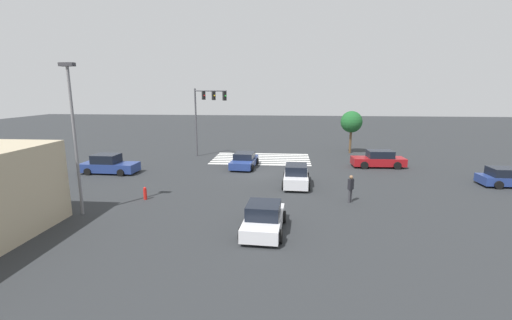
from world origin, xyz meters
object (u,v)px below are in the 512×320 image
object	(u,v)px
car_5	(296,176)
fire_hydrant	(145,193)
car_4	(109,165)
tree_corner_a	(351,122)
car_3	(510,178)
car_1	(379,159)
car_0	(244,161)
street_light_pole_a	(74,127)
traffic_signal_mast	(205,108)
car_2	(264,219)
pedestrian	(351,187)

from	to	relation	value
car_5	fire_hydrant	size ratio (longest dim) A/B	5.19
car_4	tree_corner_a	xyz separation A→B (m)	(-22.78, -11.80, 2.85)
car_4	fire_hydrant	distance (m)	9.24
car_3	fire_hydrant	distance (m)	26.82
car_5	tree_corner_a	xyz separation A→B (m)	(-6.54, -14.33, 2.84)
car_1	car_5	size ratio (longest dim) A/B	1.10
car_0	car_1	world-z (taller)	car_1
car_3	fire_hydrant	bearing A→B (deg)	-167.65
car_4	street_light_pole_a	xyz separation A→B (m)	(-3.60, 9.86, 4.38)
traffic_signal_mast	car_2	size ratio (longest dim) A/B	1.71
car_0	car_2	size ratio (longest dim) A/B	1.09
car_5	fire_hydrant	bearing A→B (deg)	115.22
car_4	traffic_signal_mast	bearing A→B (deg)	47.26
car_0	car_4	size ratio (longest dim) A/B	0.95
pedestrian	car_1	bearing A→B (deg)	-64.86
car_4	street_light_pole_a	bearing A→B (deg)	-67.98
car_3	car_5	world-z (taller)	car_5
pedestrian	fire_hydrant	world-z (taller)	pedestrian
car_5	car_3	bearing A→B (deg)	-83.68
pedestrian	car_2	bearing A→B (deg)	91.98
pedestrian	street_light_pole_a	distance (m)	16.94
traffic_signal_mast	street_light_pole_a	world-z (taller)	street_light_pole_a
fire_hydrant	car_0	bearing A→B (deg)	-117.76
car_3	car_4	distance (m)	32.41
car_4	street_light_pole_a	size ratio (longest dim) A/B	0.57
car_2	tree_corner_a	world-z (taller)	tree_corner_a
car_0	car_4	bearing A→B (deg)	-69.47
car_0	tree_corner_a	bearing A→B (deg)	131.33
traffic_signal_mast	tree_corner_a	distance (m)	16.58
car_0	street_light_pole_a	xyz separation A→B (m)	(7.94, 13.21, 4.48)
car_2	street_light_pole_a	world-z (taller)	street_light_pole_a
fire_hydrant	pedestrian	bearing A→B (deg)	-177.43
car_1	fire_hydrant	xyz separation A→B (m)	(18.00, 11.44, -0.31)
car_0	street_light_pole_a	bearing A→B (deg)	-26.62
car_1	tree_corner_a	bearing A→B (deg)	-81.61
car_1	street_light_pole_a	distance (m)	25.49
car_4	car_5	size ratio (longest dim) A/B	1.10
car_2	car_3	bearing A→B (deg)	-57.42
car_3	car_4	xyz separation A→B (m)	(32.38, -1.29, 0.06)
car_1	car_2	bearing A→B (deg)	56.11
car_0	pedestrian	bearing A→B (deg)	44.49
car_4	pedestrian	size ratio (longest dim) A/B	2.71
car_4	car_0	bearing A→B (deg)	18.13
car_3	street_light_pole_a	world-z (taller)	street_light_pole_a
car_3	tree_corner_a	size ratio (longest dim) A/B	0.94
traffic_signal_mast	car_0	distance (m)	7.53
street_light_pole_a	tree_corner_a	bearing A→B (deg)	-131.52
car_4	car_5	bearing A→B (deg)	-6.90
car_0	street_light_pole_a	distance (m)	16.04
car_4	tree_corner_a	bearing A→B (deg)	29.35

